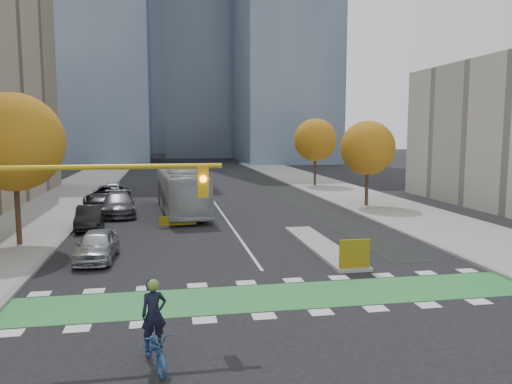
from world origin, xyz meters
name	(u,v)px	position (x,y,z in m)	size (l,w,h in m)	color
ground	(290,310)	(0.00, 0.00, 0.00)	(300.00, 300.00, 0.00)	black
sidewalk_west	(30,220)	(-13.50, 20.00, 0.07)	(7.00, 120.00, 0.15)	gray
sidewalk_east	(394,210)	(13.50, 20.00, 0.07)	(7.00, 120.00, 0.15)	gray
curb_west	(82,219)	(-10.00, 20.00, 0.07)	(0.30, 120.00, 0.16)	gray
curb_east	(352,211)	(10.00, 20.00, 0.07)	(0.30, 120.00, 0.16)	gray
bike_crossing	(280,296)	(0.00, 1.50, 0.01)	(20.00, 3.00, 0.01)	#2C873C
centre_line	(203,187)	(0.00, 40.00, 0.01)	(0.15, 70.00, 0.01)	silver
bike_lane_paint	(289,196)	(7.50, 30.00, 0.01)	(2.50, 50.00, 0.01)	black
median_island	(321,246)	(4.00, 9.00, 0.08)	(1.60, 10.00, 0.16)	gray
hazard_board	(355,254)	(4.00, 4.20, 0.80)	(1.40, 0.12, 1.30)	yellow
tower_ne	(284,13)	(20.00, 85.00, 30.00)	(18.00, 24.00, 60.00)	#47566B
tower_far	(163,18)	(-4.00, 140.00, 40.00)	(26.00, 26.00, 80.00)	#47566B
tree_west	(14,142)	(-12.00, 12.00, 5.62)	(5.20, 5.20, 8.22)	#332114
tree_east_near	(368,148)	(12.00, 22.00, 4.86)	(4.40, 4.40, 7.08)	#332114
tree_east_far	(315,140)	(12.50, 38.00, 5.24)	(4.80, 4.80, 7.65)	#332114
traffic_signal_west	(38,203)	(-7.93, -0.51, 4.03)	(8.53, 0.56, 5.20)	#BF9914
cyclist	(154,338)	(-4.54, -3.47, 0.80)	(1.26, 2.19, 2.39)	#1E4C8D
bus	(181,190)	(-3.00, 21.93, 1.72)	(2.89, 12.36, 3.44)	#A2A7A9
parked_car_a	(97,245)	(-7.50, 8.30, 0.74)	(1.74, 4.32, 1.47)	#9FA0A5
parked_car_b	(90,217)	(-9.00, 16.53, 0.73)	(1.55, 4.45, 1.47)	black
parked_car_c	(119,204)	(-7.63, 21.53, 0.84)	(2.36, 5.80, 1.68)	#4D4D52
parked_car_d	(107,196)	(-9.00, 26.53, 0.84)	(2.79, 6.05, 1.68)	black
parked_car_e	(113,190)	(-9.00, 31.53, 0.76)	(1.80, 4.48, 1.53)	#A9AAAF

